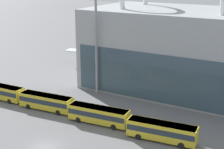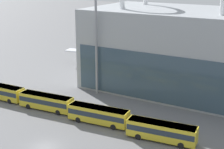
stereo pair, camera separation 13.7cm
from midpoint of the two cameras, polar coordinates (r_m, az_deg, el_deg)
ground_plane at (r=54.43m, az=-11.06°, el=-11.79°), size 440.00×440.00×0.00m
airliner_at_gate_near at (r=94.07m, az=1.88°, el=4.01°), size 32.87×34.87×13.50m
shuttle_bus_1 at (r=75.08m, az=-17.96°, el=-2.60°), size 11.16×3.01×3.02m
shuttle_bus_2 at (r=67.21m, az=-10.84°, el=-4.36°), size 11.25×3.55×3.02m
shuttle_bus_3 at (r=60.34m, az=-2.22°, el=-6.58°), size 11.25×3.55×3.02m
shuttle_bus_4 at (r=55.07m, az=8.30°, el=-9.18°), size 11.27×3.71×3.02m
floodlight_mast at (r=71.15m, az=-2.66°, el=11.13°), size 2.10×2.10×30.88m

